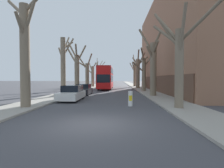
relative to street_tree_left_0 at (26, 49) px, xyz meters
The scene contains 19 objects.
ground_plane 7.83m from the street_tree_left_0, 37.76° to the right, with size 300.00×300.00×0.00m, color #424247.
sidewalk_left 46.13m from the street_tree_left_0, 90.71° to the left, with size 2.91×120.00×0.12m, color gray.
sidewalk_right 47.43m from the street_tree_left_0, 76.49° to the left, with size 2.91×120.00×0.12m, color gray.
building_facade_right 24.99m from the street_tree_left_0, 45.03° to the left, with size 10.08×31.59×15.54m.
street_tree_left_0 is the anchor object (origin of this frame).
street_tree_left_1 8.53m from the street_tree_left_0, 90.24° to the left, with size 1.80×2.47×7.47m.
street_tree_left_2 16.14m from the street_tree_left_0, 91.10° to the left, with size 3.06×3.49×8.15m.
street_tree_left_3 25.03m from the street_tree_left_0, 90.73° to the left, with size 4.02×1.67×7.36m.
street_tree_left_4 32.49m from the street_tree_left_0, 90.41° to the left, with size 3.35×1.57×6.34m.
street_tree_left_5 41.78m from the street_tree_left_0, 90.01° to the left, with size 2.83×4.07×8.75m.
street_tree_right_0 10.57m from the street_tree_left_0, ahead, with size 3.30×4.26×7.00m.
street_tree_right_1 13.64m from the street_tree_left_0, 39.60° to the left, with size 2.51×2.48×8.10m.
street_tree_right_2 19.74m from the street_tree_left_0, 57.60° to the left, with size 3.20×3.14×6.72m.
street_tree_right_3 27.25m from the street_tree_left_0, 67.07° to the left, with size 3.50×3.32×8.11m.
street_tree_right_4 36.06m from the street_tree_left_0, 72.78° to the left, with size 2.14×4.14×8.73m.
double_decker_bus 23.31m from the street_tree_left_0, 80.25° to the left, with size 2.55×11.89×4.35m.
parked_car_0 6.23m from the street_tree_left_0, 67.65° to the left, with size 1.85×4.49×1.45m.
parked_car_1 11.04m from the street_tree_left_0, 79.21° to the left, with size 1.81×4.10×1.41m.
traffic_bollard 8.33m from the street_tree_left_0, 10.28° to the left, with size 0.33×0.34×1.14m.
Camera 1 is at (1.25, -7.92, 2.09)m, focal length 28.00 mm.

